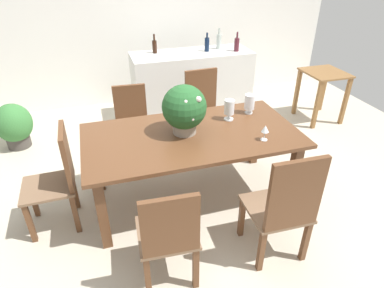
{
  "coord_description": "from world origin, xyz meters",
  "views": [
    {
      "loc": [
        -0.79,
        -2.76,
        2.26
      ],
      "look_at": [
        0.05,
        -0.01,
        0.54
      ],
      "focal_mm": 30.98,
      "sensor_mm": 36.0,
      "label": 1
    }
  ],
  "objects_px": {
    "chair_far_right": "(204,108)",
    "crystal_vase_center_near": "(229,108)",
    "chair_near_left": "(169,235)",
    "wine_glass": "(265,129)",
    "chair_far_left": "(132,121)",
    "crystal_vase_left": "(250,102)",
    "dining_table": "(192,143)",
    "potted_plant_floor": "(14,125)",
    "wine_bottle_clear": "(155,46)",
    "chair_head_end": "(58,176)",
    "flower_centerpiece": "(184,109)",
    "kitchen_counter": "(192,84)",
    "wine_bottle_dark": "(237,44)",
    "chair_near_right": "(285,206)",
    "wine_bottle_amber": "(207,44)",
    "side_table": "(323,84)",
    "wine_bottle_green": "(219,41)"
  },
  "relations": [
    {
      "from": "chair_head_end",
      "to": "chair_far_right",
      "type": "bearing_deg",
      "value": 118.55
    },
    {
      "from": "chair_near_left",
      "to": "crystal_vase_center_near",
      "type": "height_order",
      "value": "crystal_vase_center_near"
    },
    {
      "from": "chair_near_left",
      "to": "side_table",
      "type": "height_order",
      "value": "chair_near_left"
    },
    {
      "from": "side_table",
      "to": "wine_bottle_dark",
      "type": "bearing_deg",
      "value": 151.68
    },
    {
      "from": "chair_far_right",
      "to": "crystal_vase_center_near",
      "type": "xyz_separation_m",
      "value": [
        -0.0,
        -0.78,
        0.34
      ]
    },
    {
      "from": "dining_table",
      "to": "flower_centerpiece",
      "type": "distance_m",
      "value": 0.35
    },
    {
      "from": "chair_far_left",
      "to": "flower_centerpiece",
      "type": "xyz_separation_m",
      "value": [
        0.39,
        -0.89,
        0.5
      ]
    },
    {
      "from": "wine_glass",
      "to": "potted_plant_floor",
      "type": "height_order",
      "value": "wine_glass"
    },
    {
      "from": "flower_centerpiece",
      "to": "wine_bottle_green",
      "type": "height_order",
      "value": "wine_bottle_green"
    },
    {
      "from": "wine_bottle_green",
      "to": "wine_glass",
      "type": "bearing_deg",
      "value": -100.73
    },
    {
      "from": "chair_far_right",
      "to": "potted_plant_floor",
      "type": "relative_size",
      "value": 1.69
    },
    {
      "from": "chair_head_end",
      "to": "chair_far_left",
      "type": "relative_size",
      "value": 1.07
    },
    {
      "from": "wine_glass",
      "to": "side_table",
      "type": "xyz_separation_m",
      "value": [
        1.77,
        1.51,
        -0.31
      ]
    },
    {
      "from": "crystal_vase_center_near",
      "to": "potted_plant_floor",
      "type": "bearing_deg",
      "value": 147.67
    },
    {
      "from": "chair_far_left",
      "to": "kitchen_counter",
      "type": "xyz_separation_m",
      "value": [
        1.04,
        1.0,
        -0.02
      ]
    },
    {
      "from": "chair_near_left",
      "to": "wine_glass",
      "type": "height_order",
      "value": "chair_near_left"
    },
    {
      "from": "chair_head_end",
      "to": "potted_plant_floor",
      "type": "bearing_deg",
      "value": -159.9
    },
    {
      "from": "flower_centerpiece",
      "to": "side_table",
      "type": "relative_size",
      "value": 0.64
    },
    {
      "from": "chair_far_left",
      "to": "wine_bottle_green",
      "type": "bearing_deg",
      "value": 39.82
    },
    {
      "from": "wine_bottle_amber",
      "to": "wine_bottle_clear",
      "type": "bearing_deg",
      "value": 170.12
    },
    {
      "from": "wine_glass",
      "to": "wine_bottle_dark",
      "type": "relative_size",
      "value": 0.55
    },
    {
      "from": "wine_bottle_dark",
      "to": "wine_bottle_green",
      "type": "distance_m",
      "value": 0.28
    },
    {
      "from": "crystal_vase_center_near",
      "to": "kitchen_counter",
      "type": "distance_m",
      "value": 1.81
    },
    {
      "from": "chair_far_right",
      "to": "flower_centerpiece",
      "type": "height_order",
      "value": "flower_centerpiece"
    },
    {
      "from": "chair_near_right",
      "to": "crystal_vase_left",
      "type": "bearing_deg",
      "value": -100.25
    },
    {
      "from": "chair_near_left",
      "to": "wine_bottle_clear",
      "type": "height_order",
      "value": "wine_bottle_clear"
    },
    {
      "from": "chair_near_left",
      "to": "chair_far_right",
      "type": "relative_size",
      "value": 0.92
    },
    {
      "from": "chair_near_right",
      "to": "wine_bottle_dark",
      "type": "xyz_separation_m",
      "value": [
        0.78,
        2.78,
        0.5
      ]
    },
    {
      "from": "chair_far_left",
      "to": "crystal_vase_left",
      "type": "bearing_deg",
      "value": -26.95
    },
    {
      "from": "wine_bottle_amber",
      "to": "chair_near_left",
      "type": "bearing_deg",
      "value": -113.94
    },
    {
      "from": "crystal_vase_left",
      "to": "wine_glass",
      "type": "height_order",
      "value": "crystal_vase_left"
    },
    {
      "from": "chair_far_right",
      "to": "crystal_vase_center_near",
      "type": "distance_m",
      "value": 0.85
    },
    {
      "from": "chair_near_right",
      "to": "wine_bottle_green",
      "type": "distance_m",
      "value": 3.09
    },
    {
      "from": "chair_near_right",
      "to": "chair_near_left",
      "type": "relative_size",
      "value": 1.13
    },
    {
      "from": "flower_centerpiece",
      "to": "kitchen_counter",
      "type": "xyz_separation_m",
      "value": [
        0.65,
        1.89,
        -0.52
      ]
    },
    {
      "from": "chair_near_left",
      "to": "wine_bottle_amber",
      "type": "relative_size",
      "value": 3.52
    },
    {
      "from": "crystal_vase_center_near",
      "to": "wine_bottle_clear",
      "type": "distance_m",
      "value": 1.93
    },
    {
      "from": "chair_near_left",
      "to": "wine_bottle_clear",
      "type": "relative_size",
      "value": 3.52
    },
    {
      "from": "chair_near_right",
      "to": "kitchen_counter",
      "type": "bearing_deg",
      "value": -91.16
    },
    {
      "from": "chair_far_right",
      "to": "crystal_vase_left",
      "type": "relative_size",
      "value": 4.85
    },
    {
      "from": "chair_far_right",
      "to": "wine_bottle_amber",
      "type": "distance_m",
      "value": 1.17
    },
    {
      "from": "chair_far_left",
      "to": "wine_glass",
      "type": "bearing_deg",
      "value": -46.35
    },
    {
      "from": "chair_far_left",
      "to": "wine_glass",
      "type": "relative_size",
      "value": 6.15
    },
    {
      "from": "wine_glass",
      "to": "kitchen_counter",
      "type": "bearing_deg",
      "value": 90.09
    },
    {
      "from": "wine_glass",
      "to": "kitchen_counter",
      "type": "height_order",
      "value": "kitchen_counter"
    },
    {
      "from": "wine_bottle_clear",
      "to": "crystal_vase_center_near",
      "type": "bearing_deg",
      "value": -79.08
    },
    {
      "from": "dining_table",
      "to": "potted_plant_floor",
      "type": "distance_m",
      "value": 2.51
    },
    {
      "from": "crystal_vase_center_near",
      "to": "chair_near_left",
      "type": "bearing_deg",
      "value": -128.94
    },
    {
      "from": "wine_bottle_amber",
      "to": "wine_bottle_dark",
      "type": "distance_m",
      "value": 0.43
    },
    {
      "from": "chair_far_right",
      "to": "side_table",
      "type": "xyz_separation_m",
      "value": [
        1.91,
        0.25,
        0.01
      ]
    }
  ]
}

